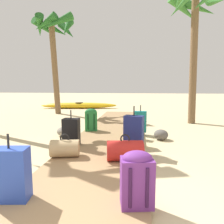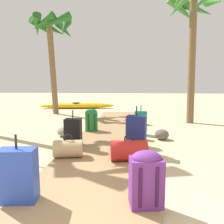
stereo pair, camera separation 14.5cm
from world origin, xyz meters
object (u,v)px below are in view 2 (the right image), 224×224
at_px(suitcase_navy, 136,133).
at_px(suitcase_blue, 18,175).
at_px(duffel_bag_tan, 68,149).
at_px(suitcase_black, 73,132).
at_px(backpack_olive, 132,125).
at_px(backpack_yellow, 137,131).
at_px(kayak, 76,106).
at_px(palm_tree_far_right, 194,16).
at_px(palm_tree_far_left, 52,35).
at_px(suitcase_teal, 141,121).
at_px(backpack_purple, 146,177).
at_px(duffel_bag_red, 129,150).
at_px(backpack_green, 91,119).

height_order(suitcase_navy, suitcase_blue, suitcase_navy).
bearing_deg(duffel_bag_tan, suitcase_navy, 23.99).
relative_size(suitcase_black, backpack_olive, 1.49).
xyz_separation_m(backpack_yellow, duffel_bag_tan, (-1.20, -1.03, -0.10)).
bearing_deg(kayak, backpack_yellow, -65.45).
xyz_separation_m(backpack_olive, palm_tree_far_right, (2.02, 2.50, 3.32)).
distance_m(suitcase_blue, kayak, 9.92).
distance_m(backpack_yellow, palm_tree_far_left, 6.72).
relative_size(suitcase_black, suitcase_teal, 1.02).
bearing_deg(backpack_purple, palm_tree_far_left, 117.47).
relative_size(suitcase_black, backpack_yellow, 1.50).
height_order(backpack_olive, palm_tree_far_right, palm_tree_far_right).
bearing_deg(duffel_bag_tan, suitcase_teal, 58.39).
bearing_deg(duffel_bag_tan, suitcase_blue, -94.25).
xyz_separation_m(backpack_olive, duffel_bag_red, (-0.05, -1.79, -0.09)).
height_order(backpack_green, backpack_yellow, backpack_green).
xyz_separation_m(backpack_yellow, backpack_purple, (0.06, -2.40, 0.05)).
height_order(backpack_purple, palm_tree_far_right, palm_tree_far_right).
xyz_separation_m(duffel_bag_tan, suitcase_blue, (-0.11, -1.42, 0.14)).
xyz_separation_m(duffel_bag_tan, duffel_bag_red, (1.05, -0.05, 0.02)).
bearing_deg(duffel_bag_tan, kayak, 104.33).
distance_m(suitcase_teal, kayak, 7.04).
height_order(suitcase_teal, suitcase_blue, suitcase_blue).
height_order(suitcase_navy, backpack_yellow, suitcase_navy).
bearing_deg(backpack_green, duffel_bag_red, -63.90).
bearing_deg(suitcase_navy, palm_tree_far_right, 62.52).
distance_m(backpack_yellow, duffel_bag_red, 1.09).
bearing_deg(kayak, suitcase_teal, -60.69).
distance_m(backpack_yellow, palm_tree_far_right, 5.00).
distance_m(suitcase_navy, backpack_purple, 1.90).
xyz_separation_m(suitcase_black, suitcase_navy, (1.30, -0.20, 0.06)).
relative_size(duffel_bag_red, palm_tree_far_right, 0.14).
height_order(backpack_purple, palm_tree_far_left, palm_tree_far_left).
height_order(suitcase_teal, palm_tree_far_left, palm_tree_far_left).
bearing_deg(backpack_yellow, suitcase_navy, -91.71).
distance_m(suitcase_black, backpack_green, 1.41).
bearing_deg(palm_tree_far_right, backpack_purple, -108.33).
height_order(suitcase_black, duffel_bag_tan, suitcase_black).
bearing_deg(duffel_bag_red, suitcase_black, 146.35).
xyz_separation_m(backpack_green, duffel_bag_red, (1.07, -2.19, -0.15)).
bearing_deg(backpack_purple, suitcase_black, 123.29).
bearing_deg(backpack_yellow, backpack_green, 137.65).
relative_size(suitcase_black, suitcase_blue, 1.00).
bearing_deg(backpack_green, palm_tree_far_left, 123.90).
bearing_deg(suitcase_black, backpack_purple, -56.71).
bearing_deg(backpack_yellow, duffel_bag_red, -97.66).
xyz_separation_m(backpack_yellow, kayak, (-3.32, 7.26, -0.17)).
bearing_deg(backpack_olive, backpack_yellow, -81.94).
height_order(suitcase_teal, backpack_purple, suitcase_teal).
bearing_deg(backpack_purple, backpack_green, 110.01).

